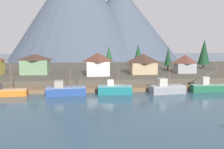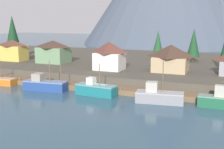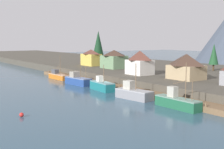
{
  "view_description": "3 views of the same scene",
  "coord_description": "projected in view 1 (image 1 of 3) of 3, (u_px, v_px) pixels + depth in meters",
  "views": [
    {
      "loc": [
        -6.13,
        -55.82,
        11.87
      ],
      "look_at": [
        -0.65,
        2.25,
        4.12
      ],
      "focal_mm": 37.91,
      "sensor_mm": 36.0,
      "label": 1
    },
    {
      "loc": [
        23.89,
        -51.89,
        14.3
      ],
      "look_at": [
        1.0,
        3.05,
        3.33
      ],
      "focal_mm": 48.01,
      "sensor_mm": 36.0,
      "label": 2
    },
    {
      "loc": [
        58.72,
        -40.68,
        12.09
      ],
      "look_at": [
        -1.55,
        2.02,
        3.46
      ],
      "focal_mm": 47.99,
      "sensor_mm": 36.0,
      "label": 3
    }
  ],
  "objects": [
    {
      "name": "conifer_near_left",
      "position": [
        138.0,
        54.0,
        91.8
      ],
      "size": [
        3.63,
        3.63,
        9.27
      ],
      "color": "#4C3823",
      "rests_on": "shoreline_bank"
    },
    {
      "name": "ground_plane",
      "position": [
        109.0,
        81.0,
        77.02
      ],
      "size": [
        400.0,
        400.0,
        1.0
      ],
      "primitive_type": "cube",
      "color": "#335166"
    },
    {
      "name": "fishing_boat_grey",
      "position": [
        167.0,
        89.0,
        56.03
      ],
      "size": [
        8.51,
        4.01,
        7.35
      ],
      "rotation": [
        0.0,
        0.0,
        0.14
      ],
      "color": "gray",
      "rests_on": "ground_plane"
    },
    {
      "name": "house_white",
      "position": [
        98.0,
        64.0,
        68.85
      ],
      "size": [
        6.83,
        5.59,
        6.62
      ],
      "color": "silver",
      "rests_on": "shoreline_bank"
    },
    {
      "name": "fishing_boat_teal",
      "position": [
        115.0,
        89.0,
        55.33
      ],
      "size": [
        8.07,
        3.2,
        6.18
      ],
      "rotation": [
        0.0,
        0.0,
        -0.08
      ],
      "color": "#196B70",
      "rests_on": "ground_plane"
    },
    {
      "name": "fishing_boat_green",
      "position": [
        209.0,
        87.0,
        57.98
      ],
      "size": [
        9.1,
        2.28,
        8.21
      ],
      "rotation": [
        0.0,
        0.0,
        0.0
      ],
      "color": "#1E5B3D",
      "rests_on": "ground_plane"
    },
    {
      "name": "fishing_boat_blue",
      "position": [
        65.0,
        90.0,
        53.97
      ],
      "size": [
        9.11,
        3.7,
        6.26
      ],
      "rotation": [
        0.0,
        0.0,
        0.1
      ],
      "color": "navy",
      "rests_on": "ground_plane"
    },
    {
      "name": "conifer_near_right",
      "position": [
        204.0,
        52.0,
        88.45
      ],
      "size": [
        4.36,
        4.36,
        10.88
      ],
      "color": "#4C3823",
      "rests_on": "shoreline_bank"
    },
    {
      "name": "dock",
      "position": [
        115.0,
        89.0,
        59.12
      ],
      "size": [
        80.0,
        4.0,
        1.6
      ],
      "color": "brown",
      "rests_on": "ground_plane"
    },
    {
      "name": "mountain_central_peak",
      "position": [
        120.0,
        22.0,
        193.02
      ],
      "size": [
        93.26,
        93.26,
        58.31
      ],
      "primitive_type": "cone",
      "color": "#475160",
      "rests_on": "ground_plane"
    },
    {
      "name": "mountain_west_peak",
      "position": [
        77.0,
        8.0,
        178.79
      ],
      "size": [
        101.0,
        101.0,
        76.29
      ],
      "primitive_type": "cone",
      "color": "#475160",
      "rests_on": "ground_plane"
    },
    {
      "name": "house_tan",
      "position": [
        143.0,
        63.0,
        72.94
      ],
      "size": [
        8.02,
        6.57,
        6.18
      ],
      "color": "tan",
      "rests_on": "shoreline_bank"
    },
    {
      "name": "conifer_mid_left",
      "position": [
        109.0,
        54.0,
        94.21
      ],
      "size": [
        2.95,
        2.95,
        8.4
      ],
      "color": "#4C3823",
      "rests_on": "shoreline_bank"
    },
    {
      "name": "shoreline_bank",
      "position": [
        106.0,
        72.0,
        88.64
      ],
      "size": [
        400.0,
        56.0,
        2.5
      ],
      "primitive_type": "cube",
      "color": "#4C473D",
      "rests_on": "ground_plane"
    },
    {
      "name": "house_green",
      "position": [
        35.0,
        64.0,
        71.89
      ],
      "size": [
        8.36,
        6.42,
        6.14
      ],
      "color": "#6B8E66",
      "rests_on": "shoreline_bank"
    },
    {
      "name": "house_grey",
      "position": [
        185.0,
        64.0,
        74.65
      ],
      "size": [
        6.2,
        4.83,
        5.78
      ],
      "color": "gray",
      "rests_on": "shoreline_bank"
    },
    {
      "name": "fishing_boat_orange",
      "position": [
        5.0,
        92.0,
        53.29
      ],
      "size": [
        9.2,
        2.69,
        7.41
      ],
      "rotation": [
        0.0,
        0.0,
        0.05
      ],
      "color": "#CC6B1E",
      "rests_on": "ground_plane"
    },
    {
      "name": "conifer_back_left",
      "position": [
        168.0,
        56.0,
        83.07
      ],
      "size": [
        2.53,
        2.53,
        8.09
      ],
      "color": "#4C3823",
      "rests_on": "shoreline_bank"
    }
  ]
}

